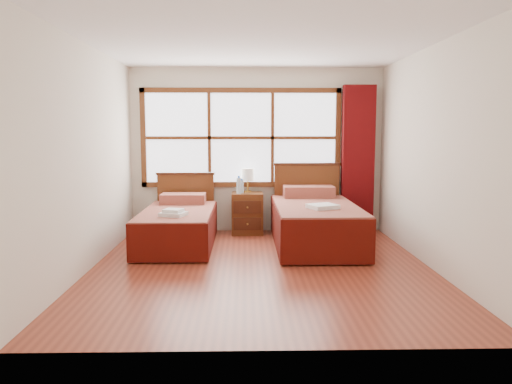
{
  "coord_description": "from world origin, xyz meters",
  "views": [
    {
      "loc": [
        -0.19,
        -5.74,
        1.6
      ],
      "look_at": [
        -0.05,
        0.7,
        0.82
      ],
      "focal_mm": 35.0,
      "sensor_mm": 36.0,
      "label": 1
    }
  ],
  "objects": [
    {
      "name": "floor",
      "position": [
        0.0,
        0.0,
        0.0
      ],
      "size": [
        4.5,
        4.5,
        0.0
      ],
      "primitive_type": "plane",
      "color": "brown",
      "rests_on": "ground"
    },
    {
      "name": "wall_left",
      "position": [
        -2.0,
        0.0,
        1.3
      ],
      "size": [
        0.0,
        4.5,
        4.5
      ],
      "primitive_type": "plane",
      "rotation": [
        1.57,
        0.0,
        1.57
      ],
      "color": "silver",
      "rests_on": "floor"
    },
    {
      "name": "bed_left",
      "position": [
        -1.13,
        1.2,
        0.29
      ],
      "size": [
        0.99,
        2.01,
        0.96
      ],
      "color": "#3A1A0C",
      "rests_on": "floor"
    },
    {
      "name": "nightstand",
      "position": [
        -0.15,
        1.99,
        0.32
      ],
      "size": [
        0.49,
        0.48,
        0.65
      ],
      "color": "#5A2D13",
      "rests_on": "floor"
    },
    {
      "name": "wall_right",
      "position": [
        2.0,
        0.0,
        1.3
      ],
      "size": [
        0.0,
        4.5,
        4.5
      ],
      "primitive_type": "plane",
      "rotation": [
        1.57,
        0.0,
        -1.57
      ],
      "color": "silver",
      "rests_on": "floor"
    },
    {
      "name": "ceiling",
      "position": [
        0.0,
        0.0,
        2.6
      ],
      "size": [
        4.5,
        4.5,
        0.0
      ],
      "primitive_type": "plane",
      "rotation": [
        3.14,
        0.0,
        0.0
      ],
      "color": "white",
      "rests_on": "wall_back"
    },
    {
      "name": "bottle_near",
      "position": [
        -0.28,
        1.91,
        0.77
      ],
      "size": [
        0.07,
        0.07,
        0.28
      ],
      "color": "silver",
      "rests_on": "nightstand"
    },
    {
      "name": "bed_right",
      "position": [
        0.8,
        1.2,
        0.34
      ],
      "size": [
        1.13,
        2.2,
        1.11
      ],
      "color": "#3A1A0C",
      "rests_on": "floor"
    },
    {
      "name": "window",
      "position": [
        -0.25,
        2.21,
        1.5
      ],
      "size": [
        3.16,
        0.06,
        1.56
      ],
      "color": "white",
      "rests_on": "wall_back"
    },
    {
      "name": "bottle_far",
      "position": [
        -0.24,
        1.97,
        0.75
      ],
      "size": [
        0.06,
        0.06,
        0.23
      ],
      "color": "silver",
      "rests_on": "nightstand"
    },
    {
      "name": "curtain",
      "position": [
        1.6,
        2.11,
        1.17
      ],
      "size": [
        0.5,
        0.16,
        2.3
      ],
      "primitive_type": "cube",
      "color": "#5D090B",
      "rests_on": "wall_back"
    },
    {
      "name": "wall_back",
      "position": [
        0.0,
        2.25,
        1.3
      ],
      "size": [
        4.0,
        0.0,
        4.0
      ],
      "primitive_type": "plane",
      "rotation": [
        1.57,
        0.0,
        0.0
      ],
      "color": "silver",
      "rests_on": "floor"
    },
    {
      "name": "towels_left",
      "position": [
        -1.12,
        0.67,
        0.55
      ],
      "size": [
        0.37,
        0.35,
        0.09
      ],
      "rotation": [
        0.0,
        0.0,
        -0.32
      ],
      "color": "white",
      "rests_on": "bed_left"
    },
    {
      "name": "lamp",
      "position": [
        -0.14,
        2.12,
        0.91
      ],
      "size": [
        0.19,
        0.19,
        0.37
      ],
      "color": "gold",
      "rests_on": "nightstand"
    },
    {
      "name": "towels_right",
      "position": [
        0.84,
        0.73,
        0.62
      ],
      "size": [
        0.45,
        0.42,
        0.05
      ],
      "rotation": [
        0.0,
        0.0,
        0.42
      ],
      "color": "white",
      "rests_on": "bed_right"
    }
  ]
}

